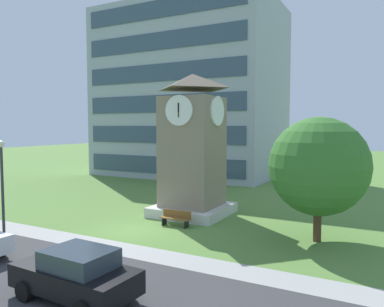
{
  "coord_description": "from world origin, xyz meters",
  "views": [
    {
      "loc": [
        12.27,
        -16.27,
        5.61
      ],
      "look_at": [
        0.57,
        5.72,
        3.83
      ],
      "focal_mm": 35.13,
      "sensor_mm": 36.0,
      "label": 1
    }
  ],
  "objects_px": {
    "park_bench": "(176,218)",
    "tree_streetside": "(319,166)",
    "street_lamp": "(2,176)",
    "parked_car_black": "(76,274)",
    "clock_tower": "(193,153)"
  },
  "relations": [
    {
      "from": "clock_tower",
      "to": "park_bench",
      "type": "distance_m",
      "value": 4.6
    },
    {
      "from": "tree_streetside",
      "to": "parked_car_black",
      "type": "xyz_separation_m",
      "value": [
        -5.8,
        -10.14,
        -2.84
      ]
    },
    {
      "from": "clock_tower",
      "to": "park_bench",
      "type": "relative_size",
      "value": 4.94
    },
    {
      "from": "street_lamp",
      "to": "park_bench",
      "type": "bearing_deg",
      "value": 40.74
    },
    {
      "from": "clock_tower",
      "to": "street_lamp",
      "type": "bearing_deg",
      "value": -125.44
    },
    {
      "from": "street_lamp",
      "to": "parked_car_black",
      "type": "bearing_deg",
      "value": -22.19
    },
    {
      "from": "tree_streetside",
      "to": "parked_car_black",
      "type": "relative_size",
      "value": 1.4
    },
    {
      "from": "park_bench",
      "to": "parked_car_black",
      "type": "bearing_deg",
      "value": -79.31
    },
    {
      "from": "street_lamp",
      "to": "tree_streetside",
      "type": "height_order",
      "value": "tree_streetside"
    },
    {
      "from": "park_bench",
      "to": "tree_streetside",
      "type": "distance_m",
      "value": 8.26
    },
    {
      "from": "clock_tower",
      "to": "tree_streetside",
      "type": "height_order",
      "value": "clock_tower"
    },
    {
      "from": "street_lamp",
      "to": "clock_tower",
      "type": "bearing_deg",
      "value": 54.56
    },
    {
      "from": "clock_tower",
      "to": "parked_car_black",
      "type": "bearing_deg",
      "value": -79.58
    },
    {
      "from": "street_lamp",
      "to": "tree_streetside",
      "type": "distance_m",
      "value": 15.82
    },
    {
      "from": "park_bench",
      "to": "parked_car_black",
      "type": "distance_m",
      "value": 9.5
    }
  ]
}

